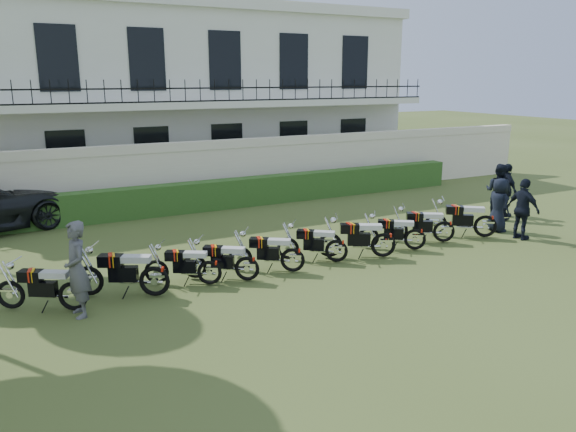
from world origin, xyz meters
name	(u,v)px	position (x,y,z in m)	size (l,w,h in m)	color
ground	(325,269)	(0.00, 0.00, 0.00)	(100.00, 100.00, 0.00)	#404F1F
perimeter_wall	(209,172)	(0.00, 8.00, 1.17)	(30.00, 0.35, 2.30)	beige
hedge	(244,192)	(1.00, 7.20, 0.50)	(18.00, 0.60, 1.00)	#274D1B
building	(161,95)	(0.00, 13.96, 3.71)	(20.40, 9.60, 7.40)	silver
motorcycle_0	(72,289)	(-5.68, 0.12, 0.46)	(1.62, 1.03, 1.01)	black
motorcycle_1	(154,274)	(-4.07, 0.11, 0.51)	(1.83, 1.07, 1.11)	black
motorcycle_2	(209,267)	(-2.83, 0.23, 0.43)	(1.53, 0.95, 0.94)	black
motorcycle_3	(247,263)	(-2.00, 0.07, 0.44)	(1.49, 1.09, 0.96)	black
motorcycle_4	(293,254)	(-0.82, 0.11, 0.46)	(1.55, 1.10, 0.99)	black
motorcycle_5	(337,245)	(0.48, 0.25, 0.45)	(1.46, 1.16, 0.97)	black
motorcycle_6	(384,239)	(1.74, 0.02, 0.50)	(1.80, 1.04, 1.08)	black
motorcycle_7	(415,234)	(2.87, 0.15, 0.45)	(1.49, 1.13, 0.97)	black
motorcycle_8	(444,226)	(4.05, 0.34, 0.47)	(1.63, 1.09, 1.02)	black
motorcycle_9	(486,221)	(5.44, 0.16, 0.51)	(1.66, 1.30, 1.10)	black
inspector	(77,269)	(-5.59, -0.14, 0.94)	(0.68, 0.45, 1.87)	#57575C
officer_2	(523,209)	(6.25, -0.40, 0.87)	(1.02, 0.42, 1.74)	black
officer_3	(499,205)	(6.32, 0.54, 0.80)	(0.78, 0.51, 1.60)	black
officer_4	(498,192)	(7.50, 1.63, 0.90)	(0.88, 0.68, 1.80)	black
officer_5	(506,190)	(8.01, 1.78, 0.87)	(1.03, 0.43, 1.75)	black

